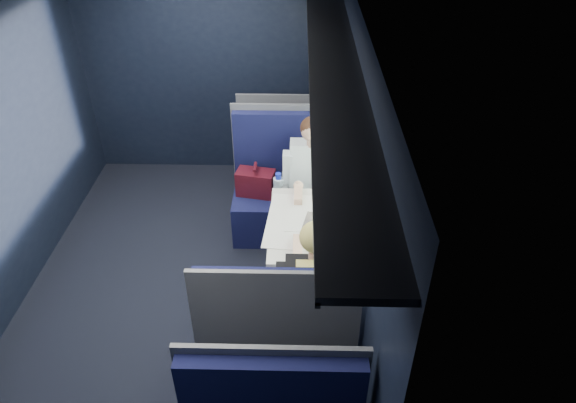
{
  "coord_description": "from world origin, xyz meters",
  "views": [
    {
      "loc": [
        0.98,
        -3.29,
        3.28
      ],
      "look_at": [
        0.9,
        0.0,
        0.95
      ],
      "focal_mm": 32.0,
      "sensor_mm": 36.0,
      "label": 1
    }
  ],
  "objects_px": {
    "man": "(311,179)",
    "cup": "(339,193)",
    "seat_bay_near": "(284,194)",
    "laptop": "(327,221)",
    "seat_bay_far": "(278,335)",
    "bottle_small": "(327,197)",
    "seat_row_front": "(287,149)",
    "woman": "(314,286)",
    "table": "(304,230)"
  },
  "relations": [
    {
      "from": "seat_bay_near",
      "to": "seat_row_front",
      "type": "xyz_separation_m",
      "value": [
        0.01,
        0.92,
        -0.01
      ]
    },
    {
      "from": "seat_bay_near",
      "to": "man",
      "type": "xyz_separation_m",
      "value": [
        0.26,
        -0.17,
        0.29
      ]
    },
    {
      "from": "seat_row_front",
      "to": "man",
      "type": "bearing_deg",
      "value": -77.17
    },
    {
      "from": "seat_bay_near",
      "to": "woman",
      "type": "relative_size",
      "value": 0.95
    },
    {
      "from": "laptop",
      "to": "cup",
      "type": "relative_size",
      "value": 4.44
    },
    {
      "from": "man",
      "to": "bottle_small",
      "type": "height_order",
      "value": "man"
    },
    {
      "from": "woman",
      "to": "laptop",
      "type": "xyz_separation_m",
      "value": [
        0.11,
        0.64,
        0.08
      ]
    },
    {
      "from": "seat_row_front",
      "to": "laptop",
      "type": "relative_size",
      "value": 2.92
    },
    {
      "from": "man",
      "to": "seat_bay_far",
      "type": "bearing_deg",
      "value": -99.03
    },
    {
      "from": "table",
      "to": "laptop",
      "type": "distance_m",
      "value": 0.24
    },
    {
      "from": "laptop",
      "to": "cup",
      "type": "distance_m",
      "value": 0.45
    },
    {
      "from": "seat_bay_near",
      "to": "woman",
      "type": "bearing_deg",
      "value": -80.5
    },
    {
      "from": "seat_bay_near",
      "to": "bottle_small",
      "type": "height_order",
      "value": "seat_bay_near"
    },
    {
      "from": "seat_bay_far",
      "to": "cup",
      "type": "xyz_separation_m",
      "value": [
        0.48,
        1.24,
        0.37
      ]
    },
    {
      "from": "cup",
      "to": "man",
      "type": "bearing_deg",
      "value": 124.87
    },
    {
      "from": "table",
      "to": "seat_row_front",
      "type": "bearing_deg",
      "value": 95.8
    },
    {
      "from": "man",
      "to": "cup",
      "type": "distance_m",
      "value": 0.41
    },
    {
      "from": "seat_bay_far",
      "to": "man",
      "type": "bearing_deg",
      "value": 80.97
    },
    {
      "from": "seat_row_front",
      "to": "bottle_small",
      "type": "xyz_separation_m",
      "value": [
        0.37,
        -1.55,
        0.42
      ]
    },
    {
      "from": "bottle_small",
      "to": "cup",
      "type": "relative_size",
      "value": 2.27
    },
    {
      "from": "table",
      "to": "seat_bay_far",
      "type": "xyz_separation_m",
      "value": [
        -0.18,
        -0.87,
        -0.25
      ]
    },
    {
      "from": "table",
      "to": "seat_bay_near",
      "type": "distance_m",
      "value": 0.92
    },
    {
      "from": "bottle_small",
      "to": "seat_bay_near",
      "type": "bearing_deg",
      "value": 121.8
    },
    {
      "from": "seat_bay_near",
      "to": "seat_bay_far",
      "type": "xyz_separation_m",
      "value": [
        0.01,
        -1.75,
        -0.01
      ]
    },
    {
      "from": "seat_row_front",
      "to": "woman",
      "type": "xyz_separation_m",
      "value": [
        0.25,
        -2.5,
        0.32
      ]
    },
    {
      "from": "seat_bay_near",
      "to": "laptop",
      "type": "relative_size",
      "value": 3.17
    },
    {
      "from": "seat_row_front",
      "to": "cup",
      "type": "xyz_separation_m",
      "value": [
        0.48,
        -1.43,
        0.38
      ]
    },
    {
      "from": "table",
      "to": "bottle_small",
      "type": "bearing_deg",
      "value": 52.95
    },
    {
      "from": "laptop",
      "to": "bottle_small",
      "type": "height_order",
      "value": "laptop"
    },
    {
      "from": "seat_bay_far",
      "to": "seat_bay_near",
      "type": "bearing_deg",
      "value": 90.47
    },
    {
      "from": "seat_row_front",
      "to": "bottle_small",
      "type": "bearing_deg",
      "value": -76.5
    },
    {
      "from": "seat_bay_far",
      "to": "man",
      "type": "height_order",
      "value": "man"
    },
    {
      "from": "bottle_small",
      "to": "woman",
      "type": "bearing_deg",
      "value": -97.21
    },
    {
      "from": "table",
      "to": "woman",
      "type": "height_order",
      "value": "woman"
    },
    {
      "from": "woman",
      "to": "cup",
      "type": "bearing_deg",
      "value": 77.93
    },
    {
      "from": "woman",
      "to": "table",
      "type": "bearing_deg",
      "value": 95.45
    },
    {
      "from": "man",
      "to": "cup",
      "type": "xyz_separation_m",
      "value": [
        0.23,
        -0.33,
        0.07
      ]
    },
    {
      "from": "man",
      "to": "laptop",
      "type": "height_order",
      "value": "man"
    },
    {
      "from": "man",
      "to": "laptop",
      "type": "distance_m",
      "value": 0.78
    },
    {
      "from": "laptop",
      "to": "table",
      "type": "bearing_deg",
      "value": 160.45
    },
    {
      "from": "seat_bay_near",
      "to": "seat_bay_far",
      "type": "distance_m",
      "value": 1.75
    },
    {
      "from": "laptop",
      "to": "cup",
      "type": "bearing_deg",
      "value": 74.46
    },
    {
      "from": "table",
      "to": "bottle_small",
      "type": "distance_m",
      "value": 0.35
    },
    {
      "from": "seat_bay_far",
      "to": "bottle_small",
      "type": "bearing_deg",
      "value": 71.74
    },
    {
      "from": "table",
      "to": "cup",
      "type": "xyz_separation_m",
      "value": [
        0.3,
        0.37,
        0.12
      ]
    },
    {
      "from": "table",
      "to": "seat_bay_near",
      "type": "bearing_deg",
      "value": 102.72
    },
    {
      "from": "seat_bay_far",
      "to": "bottle_small",
      "type": "xyz_separation_m",
      "value": [
        0.37,
        1.12,
        0.42
      ]
    },
    {
      "from": "seat_bay_far",
      "to": "man",
      "type": "xyz_separation_m",
      "value": [
        0.25,
        1.57,
        0.3
      ]
    },
    {
      "from": "laptop",
      "to": "man",
      "type": "bearing_deg",
      "value": 98.21
    },
    {
      "from": "seat_bay_far",
      "to": "cup",
      "type": "bearing_deg",
      "value": 68.89
    }
  ]
}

